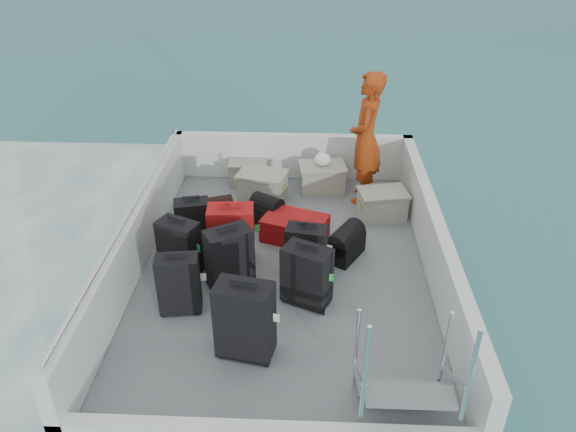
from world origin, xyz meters
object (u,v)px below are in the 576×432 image
at_px(suitcase_0, 179,285).
at_px(suitcase_8, 295,228).
at_px(suitcase_4, 229,259).
at_px(passenger, 366,138).
at_px(suitcase_1, 180,248).
at_px(suitcase_6, 307,276).
at_px(crate_1, 262,187).
at_px(suitcase_7, 306,252).
at_px(suitcase_5, 231,235).
at_px(suitcase_3, 245,321).
at_px(suitcase_2, 193,223).
at_px(crate_3, 382,205).
at_px(crate_0, 249,173).
at_px(crate_2, 322,178).

distance_m(suitcase_0, suitcase_8, 1.88).
xyz_separation_m(suitcase_4, passenger, (1.62, 2.14, 0.56)).
bearing_deg(suitcase_1, suitcase_6, 7.43).
bearing_deg(crate_1, suitcase_7, -70.21).
relative_size(suitcase_0, crate_1, 1.07).
xyz_separation_m(suitcase_0, passenger, (2.09, 2.59, 0.59)).
bearing_deg(suitcase_6, suitcase_5, 166.51).
distance_m(suitcase_3, crate_1, 3.13).
xyz_separation_m(suitcase_0, suitcase_6, (1.33, 0.20, 0.01)).
bearing_deg(suitcase_6, suitcase_2, 168.57).
height_order(suitcase_2, crate_1, suitcase_2).
xyz_separation_m(suitcase_0, suitcase_7, (1.31, 0.70, -0.02)).
relative_size(suitcase_8, crate_3, 1.30).
height_order(suitcase_0, suitcase_2, suitcase_0).
bearing_deg(suitcase_3, suitcase_0, 153.04).
distance_m(suitcase_4, crate_0, 2.57).
height_order(suitcase_2, suitcase_4, suitcase_4).
xyz_separation_m(suitcase_7, crate_2, (0.20, 2.12, -0.13)).
xyz_separation_m(suitcase_5, suitcase_7, (0.88, -0.24, -0.05)).
distance_m(suitcase_2, crate_0, 1.80).
relative_size(suitcase_7, crate_1, 1.01).
bearing_deg(suitcase_1, suitcase_3, -29.71).
bearing_deg(suitcase_7, suitcase_4, -154.06).
distance_m(suitcase_6, crate_1, 2.42).
bearing_deg(suitcase_7, suitcase_2, 166.67).
bearing_deg(suitcase_4, crate_0, 60.55).
height_order(suitcase_3, crate_3, suitcase_3).
height_order(suitcase_1, suitcase_6, same).
bearing_deg(crate_0, suitcase_7, -68.59).
distance_m(suitcase_6, crate_2, 2.63).
height_order(suitcase_1, suitcase_8, suitcase_1).
distance_m(suitcase_7, crate_1, 1.93).
bearing_deg(crate_0, suitcase_2, -106.48).
distance_m(crate_1, crate_3, 1.72).
distance_m(suitcase_4, crate_3, 2.47).
bearing_deg(suitcase_2, suitcase_5, -46.33).
height_order(suitcase_8, crate_0, crate_0).
height_order(suitcase_1, suitcase_3, suitcase_3).
height_order(suitcase_4, crate_2, suitcase_4).
relative_size(crate_2, crate_3, 1.06).
distance_m(suitcase_1, suitcase_3, 1.55).
relative_size(crate_2, passenger, 0.34).
bearing_deg(suitcase_1, suitcase_8, 56.91).
bearing_deg(suitcase_7, suitcase_5, 174.25).
bearing_deg(passenger, suitcase_5, -35.48).
height_order(suitcase_8, passenger, passenger).
relative_size(suitcase_8, crate_1, 1.24).
relative_size(suitcase_4, suitcase_8, 0.94).
bearing_deg(suitcase_4, passenger, 21.99).
relative_size(suitcase_5, crate_3, 1.22).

